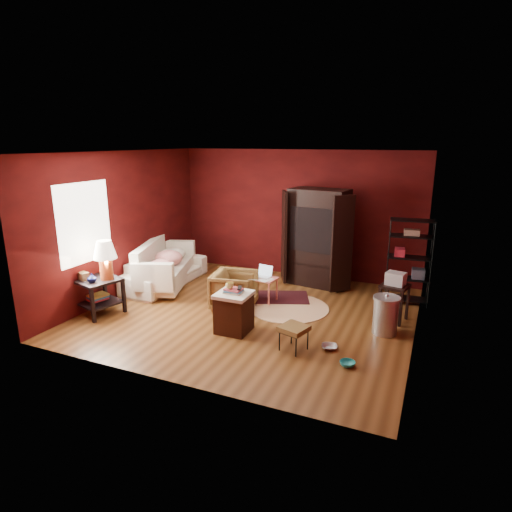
{
  "coord_description": "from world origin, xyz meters",
  "views": [
    {
      "loc": [
        2.91,
        -6.52,
        2.98
      ],
      "look_at": [
        0.0,
        0.2,
        1.0
      ],
      "focal_mm": 30.0,
      "sensor_mm": 36.0,
      "label": 1
    }
  ],
  "objects_px": {
    "armchair": "(234,289)",
    "hamper": "(234,311)",
    "side_table": "(102,270)",
    "wire_shelving": "(410,258)",
    "sofa": "(165,266)",
    "laptop_desk": "(262,280)",
    "tv_armoire": "(317,236)"
  },
  "relations": [
    {
      "from": "armchair",
      "to": "hamper",
      "type": "xyz_separation_m",
      "value": [
        0.42,
        -0.87,
        -0.04
      ]
    },
    {
      "from": "side_table",
      "to": "wire_shelving",
      "type": "xyz_separation_m",
      "value": [
        4.89,
        2.64,
        0.09
      ]
    },
    {
      "from": "armchair",
      "to": "wire_shelving",
      "type": "height_order",
      "value": "wire_shelving"
    },
    {
      "from": "sofa",
      "to": "laptop_desk",
      "type": "distance_m",
      "value": 2.25
    },
    {
      "from": "laptop_desk",
      "to": "tv_armoire",
      "type": "height_order",
      "value": "tv_armoire"
    },
    {
      "from": "laptop_desk",
      "to": "tv_armoire",
      "type": "relative_size",
      "value": 0.34
    },
    {
      "from": "sofa",
      "to": "laptop_desk",
      "type": "bearing_deg",
      "value": -91.41
    },
    {
      "from": "sofa",
      "to": "armchair",
      "type": "bearing_deg",
      "value": -107.72
    },
    {
      "from": "tv_armoire",
      "to": "wire_shelving",
      "type": "height_order",
      "value": "tv_armoire"
    },
    {
      "from": "hamper",
      "to": "wire_shelving",
      "type": "relative_size",
      "value": 0.47
    },
    {
      "from": "armchair",
      "to": "side_table",
      "type": "xyz_separation_m",
      "value": [
        -2.03,
        -1.1,
        0.41
      ]
    },
    {
      "from": "tv_armoire",
      "to": "sofa",
      "type": "bearing_deg",
      "value": -148.06
    },
    {
      "from": "tv_armoire",
      "to": "wire_shelving",
      "type": "distance_m",
      "value": 1.92
    },
    {
      "from": "armchair",
      "to": "wire_shelving",
      "type": "bearing_deg",
      "value": -71.53
    },
    {
      "from": "side_table",
      "to": "sofa",
      "type": "bearing_deg",
      "value": 86.99
    },
    {
      "from": "side_table",
      "to": "wire_shelving",
      "type": "distance_m",
      "value": 5.56
    },
    {
      "from": "sofa",
      "to": "side_table",
      "type": "relative_size",
      "value": 1.6
    },
    {
      "from": "tv_armoire",
      "to": "laptop_desk",
      "type": "bearing_deg",
      "value": -108.45
    },
    {
      "from": "laptop_desk",
      "to": "side_table",
      "type": "bearing_deg",
      "value": -136.52
    },
    {
      "from": "sofa",
      "to": "tv_armoire",
      "type": "height_order",
      "value": "tv_armoire"
    },
    {
      "from": "hamper",
      "to": "laptop_desk",
      "type": "xyz_separation_m",
      "value": [
        -0.1,
        1.43,
        0.08
      ]
    },
    {
      "from": "sofa",
      "to": "laptop_desk",
      "type": "height_order",
      "value": "sofa"
    },
    {
      "from": "armchair",
      "to": "side_table",
      "type": "height_order",
      "value": "side_table"
    },
    {
      "from": "side_table",
      "to": "wire_shelving",
      "type": "bearing_deg",
      "value": 28.37
    },
    {
      "from": "wire_shelving",
      "to": "side_table",
      "type": "bearing_deg",
      "value": -157.32
    },
    {
      "from": "sofa",
      "to": "tv_armoire",
      "type": "distance_m",
      "value": 3.27
    },
    {
      "from": "wire_shelving",
      "to": "sofa",
      "type": "bearing_deg",
      "value": -174.83
    },
    {
      "from": "laptop_desk",
      "to": "tv_armoire",
      "type": "bearing_deg",
      "value": 71.71
    },
    {
      "from": "wire_shelving",
      "to": "tv_armoire",
      "type": "bearing_deg",
      "value": 162.77
    },
    {
      "from": "sofa",
      "to": "wire_shelving",
      "type": "distance_m",
      "value": 4.91
    },
    {
      "from": "side_table",
      "to": "hamper",
      "type": "bearing_deg",
      "value": 5.5
    },
    {
      "from": "laptop_desk",
      "to": "hamper",
      "type": "bearing_deg",
      "value": -77.8
    }
  ]
}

